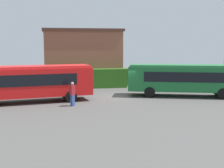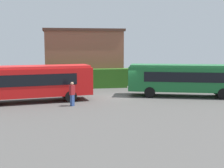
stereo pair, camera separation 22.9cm
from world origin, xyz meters
name	(u,v)px [view 1 (the left image)]	position (x,y,z in m)	size (l,w,h in m)	color
ground_plane	(120,96)	(0.00, 0.00, 0.00)	(64.00, 64.00, 0.00)	#514F4C
bus_red	(31,81)	(-8.06, -1.66, 1.79)	(10.56, 4.05, 3.09)	red
bus_green	(185,78)	(5.97, -1.16, 1.74)	(10.76, 5.74, 3.00)	#19602D
person_center	(72,93)	(-4.71, -3.83, 1.03)	(0.49, 0.46, 1.92)	#334C8C
hedge_row	(108,78)	(0.00, 6.22, 1.07)	(44.00, 1.50, 2.14)	#2B5F1B
depot_building	(82,57)	(-2.65, 10.41, 3.36)	(9.34, 7.62, 6.70)	brown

